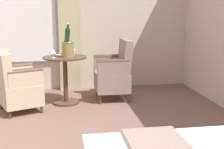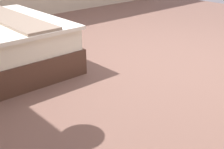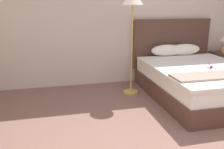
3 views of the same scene
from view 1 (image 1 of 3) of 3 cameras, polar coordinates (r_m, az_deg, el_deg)
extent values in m
cube|color=beige|center=(5.84, -18.33, 10.57)|extent=(0.12, 6.61, 2.75)
cube|color=white|center=(5.77, -18.51, 11.42)|extent=(0.02, 1.70, 1.90)
cube|color=white|center=(5.74, -18.56, 11.42)|extent=(0.02, 1.61, 1.86)
cube|color=#C0B984|center=(5.62, -7.95, 9.87)|extent=(0.10, 0.36, 2.53)
cylinder|color=#4E3328|center=(4.97, -8.38, -5.01)|extent=(0.42, 0.42, 0.03)
cylinder|color=#4E3328|center=(4.88, -8.50, -1.16)|extent=(0.07, 0.07, 0.72)
cylinder|color=#4E3328|center=(4.81, -8.63, 3.11)|extent=(0.67, 0.67, 0.02)
cylinder|color=olive|center=(4.73, -8.07, 4.49)|extent=(0.18, 0.18, 0.23)
torus|color=olive|center=(4.72, -8.11, 5.85)|extent=(0.19, 0.19, 0.02)
cylinder|color=white|center=(4.72, -8.10, 5.61)|extent=(0.16, 0.16, 0.03)
cylinder|color=#1E4723|center=(4.73, -8.21, 6.52)|extent=(0.16, 0.10, 0.33)
cylinder|color=#193D1E|center=(4.67, -8.06, 8.70)|extent=(0.05, 0.04, 0.08)
sphere|color=gold|center=(4.67, -8.07, 9.11)|extent=(0.04, 0.04, 0.04)
cylinder|color=white|center=(4.96, -7.16, 3.55)|extent=(0.07, 0.07, 0.01)
cylinder|color=white|center=(4.95, -7.18, 4.02)|extent=(0.01, 0.01, 0.08)
cone|color=white|center=(4.94, -7.20, 4.83)|extent=(0.08, 0.08, 0.06)
cylinder|color=white|center=(4.70, -10.62, 3.01)|extent=(0.07, 0.07, 0.01)
cylinder|color=white|center=(4.70, -10.64, 3.44)|extent=(0.01, 0.01, 0.07)
cone|color=white|center=(4.69, -10.67, 4.22)|extent=(0.07, 0.07, 0.06)
cylinder|color=white|center=(4.98, -9.34, 3.57)|extent=(0.18, 0.18, 0.01)
sphere|color=maroon|center=(4.98, -9.25, 3.77)|extent=(0.02, 0.02, 0.02)
sphere|color=maroon|center=(4.98, -8.98, 3.78)|extent=(0.03, 0.03, 0.03)
sphere|color=maroon|center=(4.97, -9.21, 3.76)|extent=(0.03, 0.03, 0.03)
cylinder|color=#4E3328|center=(5.34, -2.85, -3.03)|extent=(0.04, 0.04, 0.15)
cylinder|color=#4E3328|center=(4.85, -2.20, -4.57)|extent=(0.04, 0.04, 0.15)
cylinder|color=#4E3328|center=(5.41, 1.87, -2.84)|extent=(0.04, 0.04, 0.15)
cylinder|color=#4E3328|center=(4.92, 2.99, -4.34)|extent=(0.04, 0.04, 0.15)
cube|color=gray|center=(5.07, -0.05, -1.25)|extent=(0.60, 0.53, 0.29)
cube|color=gray|center=(5.03, 2.35, 3.39)|extent=(0.57, 0.18, 0.54)
cube|color=gray|center=(5.26, -0.69, 2.05)|extent=(0.09, 0.49, 0.22)
cylinder|color=#4E3328|center=(5.24, -0.69, 3.21)|extent=(0.09, 0.49, 0.09)
cube|color=gray|center=(4.78, 0.17, 1.06)|extent=(0.09, 0.49, 0.22)
cylinder|color=#4E3328|center=(4.76, 0.17, 2.34)|extent=(0.09, 0.49, 0.09)
cylinder|color=#4E3328|center=(4.56, -12.74, -6.23)|extent=(0.04, 0.04, 0.11)
cylinder|color=#4E3328|center=(5.01, -14.61, -4.67)|extent=(0.04, 0.04, 0.11)
cylinder|color=#4E3328|center=(4.44, -18.19, -7.01)|extent=(0.04, 0.04, 0.11)
cylinder|color=#4E3328|center=(4.91, -19.58, -5.32)|extent=(0.04, 0.04, 0.11)
cube|color=#C7B38B|center=(4.67, -16.43, -3.39)|extent=(0.73, 0.70, 0.30)
cube|color=#C7B38B|center=(4.54, -19.29, 0.92)|extent=(0.56, 0.34, 0.46)
cube|color=#C7B38B|center=(4.39, -15.54, -0.87)|extent=(0.27, 0.48, 0.21)
cylinder|color=#4E3328|center=(4.37, -15.62, 0.47)|extent=(0.27, 0.48, 0.09)
cube|color=#C7B38B|center=(4.85, -17.13, 0.20)|extent=(0.27, 0.48, 0.21)
cylinder|color=#4E3328|center=(4.83, -17.21, 1.41)|extent=(0.27, 0.48, 0.09)
camera|label=2|loc=(5.16, 14.74, 10.85)|focal=50.00mm
camera|label=3|loc=(4.41, -43.15, 10.47)|focal=40.00mm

